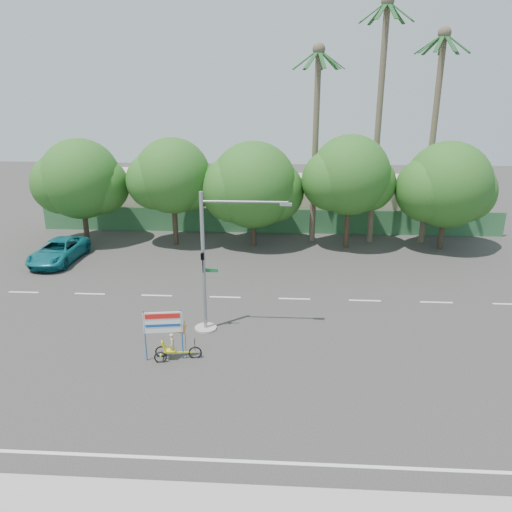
{
  "coord_description": "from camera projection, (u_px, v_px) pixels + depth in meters",
  "views": [
    {
      "loc": [
        1.38,
        -18.32,
        11.59
      ],
      "look_at": [
        -0.04,
        5.25,
        3.5
      ],
      "focal_mm": 35.0,
      "sensor_mm": 36.0,
      "label": 1
    }
  ],
  "objects": [
    {
      "name": "tree_far_left",
      "position": [
        80.0,
        182.0,
        37.4
      ],
      "size": [
        7.14,
        6.0,
        7.96
      ],
      "color": "#473828",
      "rests_on": "ground"
    },
    {
      "name": "ground",
      "position": [
        250.0,
        374.0,
        21.14
      ],
      "size": [
        120.0,
        120.0,
        0.0
      ],
      "primitive_type": "plane",
      "color": "#33302D",
      "rests_on": "ground"
    },
    {
      "name": "traffic_signal",
      "position": [
        210.0,
        275.0,
        24.08
      ],
      "size": [
        4.72,
        1.1,
        7.0
      ],
      "color": "gray",
      "rests_on": "ground"
    },
    {
      "name": "tree_right",
      "position": [
        349.0,
        178.0,
        36.1
      ],
      "size": [
        6.9,
        5.8,
        8.36
      ],
      "color": "#473828",
      "rests_on": "ground"
    },
    {
      "name": "tree_center",
      "position": [
        253.0,
        188.0,
        36.75
      ],
      "size": [
        7.62,
        6.4,
        7.85
      ],
      "color": "#473828",
      "rests_on": "ground"
    },
    {
      "name": "tree_left",
      "position": [
        172.0,
        179.0,
        36.9
      ],
      "size": [
        6.66,
        5.6,
        8.07
      ],
      "color": "#473828",
      "rests_on": "ground"
    },
    {
      "name": "building_left",
      "position": [
        161.0,
        196.0,
        45.61
      ],
      "size": [
        12.0,
        8.0,
        4.0
      ],
      "primitive_type": "cube",
      "color": "beige",
      "rests_on": "ground"
    },
    {
      "name": "trike_billboard",
      "position": [
        169.0,
        339.0,
        21.97
      ],
      "size": [
        2.47,
        0.75,
        2.44
      ],
      "rotation": [
        0.0,
        0.0,
        0.15
      ],
      "color": "black",
      "rests_on": "ground"
    },
    {
      "name": "palm_short",
      "position": [
        316.0,
        125.0,
        36.48
      ],
      "size": [
        3.73,
        3.79,
        14.45
      ],
      "color": "#70604C",
      "rests_on": "ground"
    },
    {
      "name": "palm_tall",
      "position": [
        380.0,
        102.0,
        35.7
      ],
      "size": [
        3.73,
        3.79,
        17.45
      ],
      "color": "#70604C",
      "rests_on": "ground"
    },
    {
      "name": "fence",
      "position": [
        268.0,
        221.0,
        41.12
      ],
      "size": [
        38.0,
        0.08,
        2.0
      ],
      "primitive_type": "cube",
      "color": "#336B3D",
      "rests_on": "ground"
    },
    {
      "name": "palm_mid",
      "position": [
        435.0,
        118.0,
        35.82
      ],
      "size": [
        3.73,
        3.79,
        15.45
      ],
      "color": "#70604C",
      "rests_on": "ground"
    },
    {
      "name": "pickup_truck",
      "position": [
        59.0,
        251.0,
        34.42
      ],
      "size": [
        2.75,
        5.62,
        1.54
      ],
      "primitive_type": "imported",
      "rotation": [
        0.0,
        0.0,
        -0.04
      ],
      "color": "#106670",
      "rests_on": "ground"
    },
    {
      "name": "tree_far_right",
      "position": [
        447.0,
        187.0,
        35.89
      ],
      "size": [
        7.38,
        6.2,
        7.94
      ],
      "color": "#473828",
      "rests_on": "ground"
    },
    {
      "name": "building_right",
      "position": [
        360.0,
        201.0,
        44.65
      ],
      "size": [
        14.0,
        8.0,
        3.6
      ],
      "primitive_type": "cube",
      "color": "beige",
      "rests_on": "ground"
    }
  ]
}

